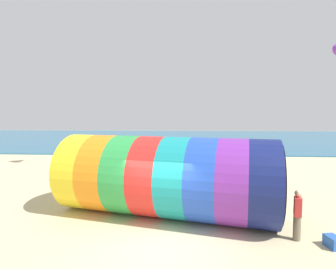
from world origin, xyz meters
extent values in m
plane|color=#CCBA8C|center=(0.00, 0.00, 0.00)|extent=(120.00, 120.00, 0.00)
cube|color=#236084|center=(0.00, 38.00, 0.05)|extent=(120.00, 40.00, 0.10)
cylinder|color=yellow|center=(-3.48, 3.22, 1.64)|extent=(1.81, 3.44, 3.28)
cylinder|color=orange|center=(-2.43, 2.97, 1.64)|extent=(1.81, 3.44, 3.28)
cylinder|color=green|center=(-1.37, 2.72, 1.64)|extent=(1.81, 3.44, 3.28)
cylinder|color=red|center=(-0.31, 2.47, 1.64)|extent=(1.81, 3.44, 3.28)
cylinder|color=teal|center=(0.74, 2.22, 1.64)|extent=(1.81, 3.44, 3.28)
cylinder|color=blue|center=(1.80, 1.97, 1.64)|extent=(1.81, 3.44, 3.28)
cylinder|color=purple|center=(2.86, 1.72, 1.64)|extent=(1.81, 3.44, 3.28)
cylinder|color=navy|center=(3.91, 1.47, 1.64)|extent=(1.81, 3.44, 3.28)
cylinder|color=black|center=(4.46, 1.34, 1.64)|extent=(0.76, 2.95, 3.02)
cylinder|color=#726651|center=(4.73, 0.43, 0.42)|extent=(0.24, 0.24, 0.83)
cube|color=red|center=(4.73, 0.43, 1.15)|extent=(0.32, 0.41, 0.63)
sphere|color=beige|center=(4.73, 0.43, 1.59)|extent=(0.23, 0.23, 0.23)
cylinder|color=black|center=(7.72, 10.38, 0.43)|extent=(0.24, 0.24, 0.87)
cube|color=#2D4CA5|center=(7.72, 10.38, 1.19)|extent=(0.39, 0.28, 0.65)
sphere|color=tan|center=(7.72, 10.38, 1.65)|extent=(0.23, 0.23, 0.23)
cylinder|color=#383D56|center=(1.14, 9.91, 0.42)|extent=(0.24, 0.24, 0.85)
cube|color=yellow|center=(1.14, 9.91, 1.16)|extent=(0.40, 0.42, 0.63)
sphere|color=beige|center=(1.14, 9.91, 1.61)|extent=(0.23, 0.23, 0.23)
cylinder|color=#383D56|center=(4.36, 7.17, 0.41)|extent=(0.24, 0.24, 0.82)
cube|color=#232328|center=(4.36, 7.17, 1.13)|extent=(0.39, 0.42, 0.62)
sphere|color=tan|center=(4.36, 7.17, 1.57)|extent=(0.22, 0.22, 0.22)
cube|color=#2659B2|center=(5.66, -0.01, 0.18)|extent=(0.44, 0.57, 0.36)
camera|label=1|loc=(0.92, -8.22, 4.18)|focal=28.00mm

